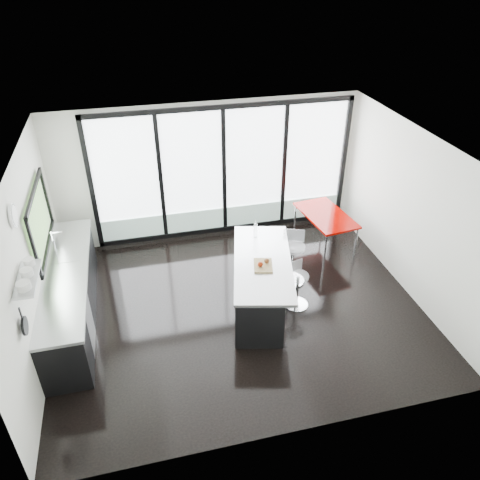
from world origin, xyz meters
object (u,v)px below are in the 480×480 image
object	(u,v)px
bar_stool_near	(297,290)
red_table	(324,230)
island	(258,282)
bar_stool_far	(292,264)

from	to	relation	value
bar_stool_near	red_table	world-z (taller)	red_table
bar_stool_near	red_table	xyz separation A→B (m)	(1.16, 1.64, 0.04)
island	bar_stool_far	bearing A→B (deg)	31.16
island	red_table	world-z (taller)	island
bar_stool_near	bar_stool_far	world-z (taller)	bar_stool_far
bar_stool_far	red_table	distance (m)	1.41
island	bar_stool_near	size ratio (longest dim) A/B	3.65
bar_stool_near	red_table	distance (m)	2.01
bar_stool_far	red_table	xyz separation A→B (m)	(1.02, 0.98, -0.02)
island	red_table	bearing A→B (deg)	38.86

